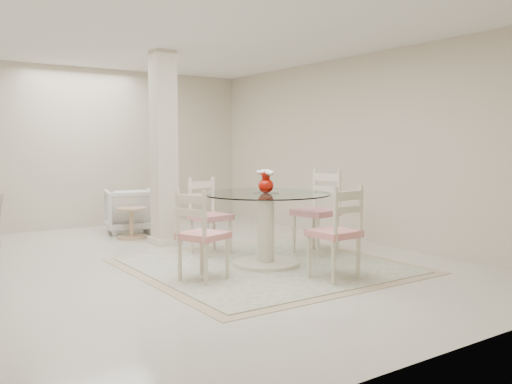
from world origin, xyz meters
TOP-DOWN VIEW (x-y plane):
  - ground at (0.00, 0.00)m, footprint 7.00×7.00m
  - room_shell at (0.00, 0.00)m, footprint 6.02×7.02m
  - column at (0.50, 1.30)m, footprint 0.30×0.30m
  - area_rug at (0.85, -0.67)m, footprint 2.91×2.91m
  - dining_table at (0.85, -0.67)m, footprint 1.48×1.48m
  - red_vase at (0.85, -0.67)m, footprint 0.21×0.19m
  - dining_chair_east at (1.86, -0.46)m, footprint 0.56×0.56m
  - dining_chair_north at (0.65, 0.33)m, footprint 0.47×0.47m
  - dining_chair_west at (-0.14, -0.89)m, footprint 0.55×0.55m
  - dining_chair_south at (1.06, -1.67)m, footprint 0.46×0.46m
  - armchair_white at (0.49, 2.57)m, footprint 0.91×0.93m
  - side_table at (0.28, 2.01)m, footprint 0.45×0.45m

SIDE VIEW (x-z plane):
  - ground at x=0.00m, z-range 0.00..0.00m
  - area_rug at x=0.85m, z-range 0.00..0.02m
  - side_table at x=0.28m, z-range -0.02..0.45m
  - armchair_white at x=0.49m, z-range 0.00..0.70m
  - dining_table at x=0.85m, z-range 0.01..0.86m
  - dining_chair_west at x=-0.14m, z-range 0.03..1.09m
  - dining_chair_north at x=0.65m, z-range 0.03..1.11m
  - dining_chair_south at x=1.06m, z-range 0.03..1.13m
  - dining_chair_east at x=1.86m, z-range 0.03..1.23m
  - red_vase at x=0.85m, z-range 0.85..1.12m
  - column at x=0.50m, z-range 0.00..2.70m
  - room_shell at x=0.00m, z-range 0.50..3.21m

